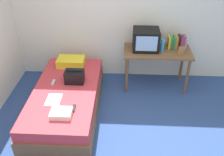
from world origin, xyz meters
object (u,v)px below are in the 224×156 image
at_px(desk, 157,55).
at_px(remote_dark, 74,108).
at_px(bed, 67,100).
at_px(tv, 146,40).
at_px(remote_silver, 53,82).
at_px(water_bottle, 162,46).
at_px(handbag, 75,77).
at_px(folded_towel, 61,113).
at_px(magazine, 54,100).
at_px(book_row, 177,42).
at_px(pillow, 71,62).
at_px(picture_frame, 181,51).

relative_size(desk, remote_dark, 7.44).
distance_m(bed, tv, 1.67).
relative_size(bed, remote_silver, 13.89).
relative_size(bed, water_bottle, 8.68).
relative_size(handbag, folded_towel, 1.07).
height_order(magazine, remote_silver, remote_silver).
relative_size(water_bottle, handbag, 0.77).
bearing_deg(remote_silver, water_bottle, 18.94).
distance_m(book_row, pillow, 1.89).
distance_m(pillow, folded_towel, 1.35).
bearing_deg(magazine, desk, 34.81).
height_order(bed, folded_towel, folded_towel).
bearing_deg(remote_dark, water_bottle, 42.85).
relative_size(water_bottle, remote_silver, 1.60).
height_order(tv, remote_silver, tv).
height_order(desk, folded_towel, desk).
bearing_deg(magazine, folded_towel, -60.04).
distance_m(bed, water_bottle, 1.82).
distance_m(pillow, remote_dark, 1.23).
height_order(handbag, remote_dark, handbag).
bearing_deg(folded_towel, remote_silver, 111.65).
distance_m(tv, water_bottle, 0.30).
xyz_separation_m(water_bottle, pillow, (-1.58, -0.02, -0.34)).
relative_size(remote_silver, folded_towel, 0.51).
relative_size(water_bottle, book_row, 0.73).
bearing_deg(magazine, remote_silver, 104.79).
bearing_deg(picture_frame, folded_towel, -144.05).
bearing_deg(folded_towel, bed, 97.44).
bearing_deg(pillow, magazine, -93.58).
distance_m(desk, water_bottle, 0.22).
bearing_deg(water_bottle, desk, 137.23).
height_order(pillow, remote_dark, pillow).
height_order(tv, water_bottle, tv).
distance_m(tv, remote_dark, 1.74).
distance_m(bed, picture_frame, 2.05).
distance_m(picture_frame, remote_silver, 2.16).
bearing_deg(tv, handbag, -150.40).
xyz_separation_m(bed, picture_frame, (1.85, 0.66, 0.59)).
relative_size(magazine, remote_silver, 2.01).
bearing_deg(pillow, folded_towel, -84.74).
relative_size(handbag, remote_dark, 1.92).
xyz_separation_m(desk, tv, (-0.21, 0.03, 0.27)).
relative_size(water_bottle, picture_frame, 1.60).
relative_size(desk, book_row, 3.70).
xyz_separation_m(picture_frame, handbag, (-1.73, -0.47, -0.27)).
bearing_deg(handbag, folded_towel, -92.67).
xyz_separation_m(water_bottle, magazine, (-1.64, -1.04, -0.41)).
relative_size(picture_frame, remote_silver, 1.00).
bearing_deg(tv, pillow, -174.94).
bearing_deg(pillow, water_bottle, 0.86).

